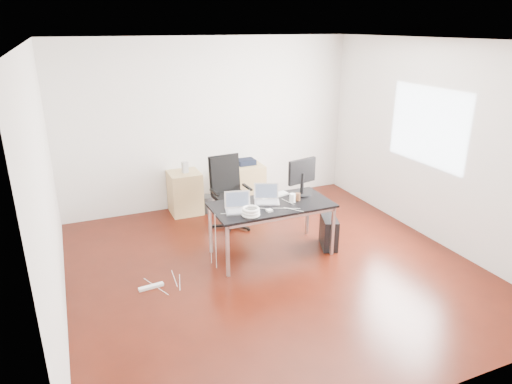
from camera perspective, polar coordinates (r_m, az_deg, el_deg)
name	(u,v)px	position (r m, az deg, el deg)	size (l,w,h in m)	color
room_shell	(277,163)	(5.48, 2.59, 3.66)	(5.00, 5.00, 5.00)	#330D05
desk	(271,208)	(6.06, 1.95, -1.96)	(1.60, 0.80, 0.73)	black
office_chair	(229,189)	(6.96, -3.43, 0.39)	(0.51, 0.53, 1.08)	black
filing_cabinet_left	(185,193)	(7.62, -8.86, -0.08)	(0.50, 0.50, 0.70)	tan
filing_cabinet_right	(248,184)	(7.94, -1.05, 1.01)	(0.50, 0.50, 0.70)	tan
pc_tower	(329,232)	(6.51, 9.09, -4.94)	(0.20, 0.45, 0.44)	black
wastebasket	(206,204)	(7.67, -6.27, -1.49)	(0.24, 0.24, 0.28)	black
power_strip	(151,287)	(5.70, -12.98, -11.47)	(0.30, 0.06, 0.04)	white
laptop_left	(238,206)	(5.80, -2.20, -1.82)	(0.38, 0.32, 0.23)	silver
laptop_right	(267,198)	(6.09, 1.36, -0.73)	(0.40, 0.36, 0.23)	silver
monitor	(302,175)	(6.31, 5.76, 2.12)	(0.45, 0.26, 0.51)	black
keyboard	(274,196)	(6.30, 2.23, -0.45)	(0.44, 0.14, 0.02)	white
cup_white	(292,198)	(6.09, 4.57, -0.75)	(0.08, 0.08, 0.12)	white
cup_brown	(297,197)	(6.16, 5.20, -0.60)	(0.08, 0.08, 0.10)	#56331D
cable_coil	(251,212)	(5.65, -0.66, -2.48)	(0.24, 0.24, 0.11)	white
power_adapter	(269,210)	(5.79, 1.67, -2.32)	(0.07, 0.07, 0.03)	white
speaker	(185,167)	(7.47, -8.87, 3.07)	(0.09, 0.08, 0.18)	#9E9E9E
navy_garment	(246,162)	(7.84, -1.27, 3.79)	(0.30, 0.24, 0.09)	black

